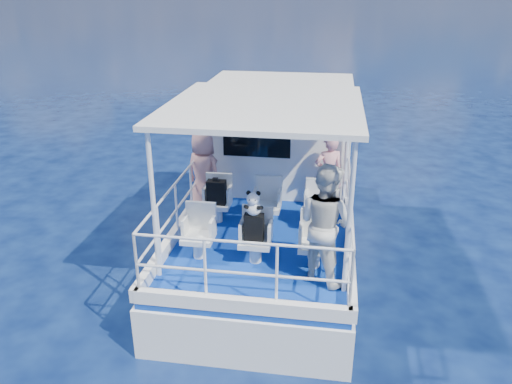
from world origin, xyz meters
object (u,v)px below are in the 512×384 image
backpack_center (254,228)px  panda (253,203)px  passenger_stbd_aft (325,223)px  passenger_port_fwd (203,172)px

backpack_center → panda: size_ratio=1.16×
backpack_center → passenger_stbd_aft: bearing=-14.0°
passenger_stbd_aft → backpack_center: (-1.05, 0.26, -0.28)m
passenger_port_fwd → panda: (1.22, -1.79, 0.24)m
passenger_stbd_aft → backpack_center: bearing=22.8°
passenger_stbd_aft → panda: size_ratio=4.67×
panda → passenger_stbd_aft: bearing=-13.8°
passenger_port_fwd → passenger_stbd_aft: size_ratio=0.87×
backpack_center → panda: panda is taller
backpack_center → passenger_port_fwd: bearing=124.5°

